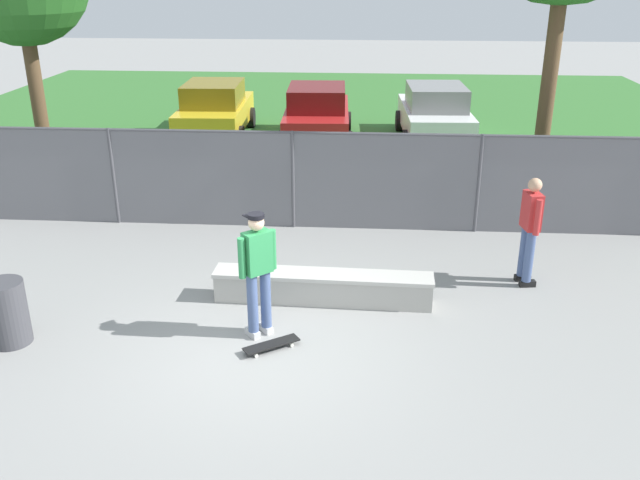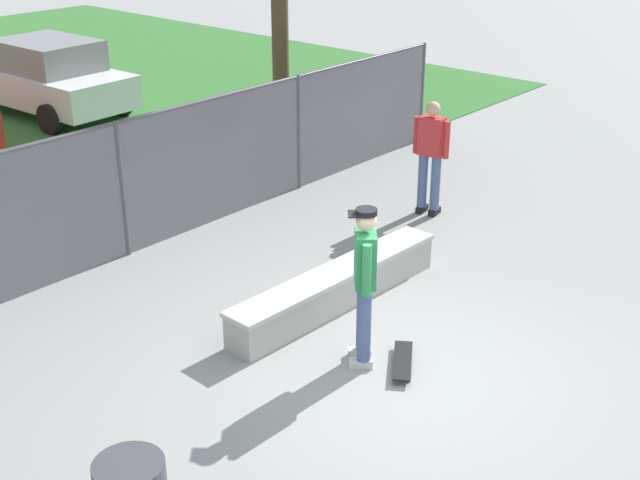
% 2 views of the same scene
% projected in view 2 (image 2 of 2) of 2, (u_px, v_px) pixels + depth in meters
% --- Properties ---
extents(ground_plane, '(80.00, 80.00, 0.00)m').
position_uv_depth(ground_plane, '(396.00, 375.00, 9.11)').
color(ground_plane, gray).
extents(concrete_ledge, '(3.42, 0.59, 0.49)m').
position_uv_depth(concrete_ledge, '(337.00, 287.00, 10.47)').
color(concrete_ledge, '#A8A59E').
rests_on(concrete_ledge, ground).
extents(skateboarder, '(0.47, 0.45, 1.84)m').
position_uv_depth(skateboarder, '(365.00, 279.00, 8.93)').
color(skateboarder, beige).
rests_on(skateboarder, ground).
extents(skateboard, '(0.78, 0.61, 0.09)m').
position_uv_depth(skateboard, '(403.00, 361.00, 9.23)').
color(skateboard, black).
rests_on(skateboard, ground).
extents(chainlink_fence, '(14.45, 0.07, 1.95)m').
position_uv_depth(chainlink_fence, '(122.00, 184.00, 11.52)').
color(chainlink_fence, '#4C4C51').
rests_on(chainlink_fence, ground).
extents(car_white, '(2.15, 4.27, 1.66)m').
position_uv_depth(car_white, '(48.00, 77.00, 18.29)').
color(car_white, silver).
rests_on(car_white, ground).
extents(bystander, '(0.32, 0.59, 1.82)m').
position_uv_depth(bystander, '(431.00, 153.00, 12.93)').
color(bystander, black).
rests_on(bystander, ground).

